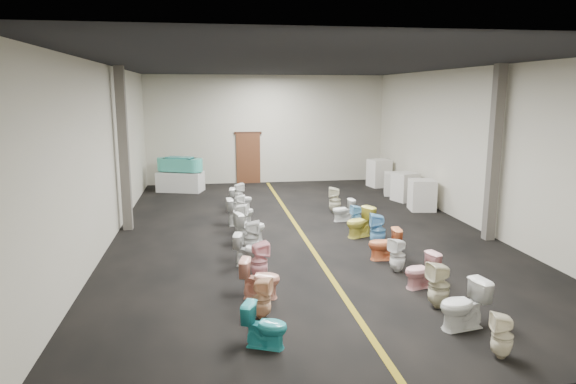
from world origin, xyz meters
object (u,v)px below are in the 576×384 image
toilet_left_4 (250,250)px  toilet_right_9 (343,210)px  toilet_right_0 (502,336)px  toilet_left_5 (252,237)px  toilet_left_0 (265,326)px  toilet_left_1 (262,298)px  toilet_left_10 (241,199)px  display_table (180,182)px  appliance_crate_a (422,195)px  toilet_left_8 (240,212)px  toilet_right_7 (360,222)px  toilet_left_2 (260,278)px  toilet_left_7 (241,219)px  toilet_right_2 (439,285)px  toilet_right_6 (378,230)px  toilet_left_9 (240,206)px  toilet_left_3 (259,261)px  appliance_crate_d (379,173)px  toilet_right_8 (357,217)px  toilet_left_6 (250,227)px  toilet_right_1 (463,305)px  bathtub (180,164)px  appliance_crate_c (394,184)px  toilet_right_5 (384,244)px  toilet_right_4 (398,255)px  toilet_right_3 (421,271)px  appliance_crate_b (405,187)px  toilet_left_11 (238,194)px  toilet_right_10 (335,200)px

toilet_left_4 → toilet_right_9: (3.08, 3.56, -0.03)m
toilet_right_0 → toilet_left_5: bearing=-137.0°
toilet_left_0 → toilet_left_1: 1.02m
toilet_left_10 → toilet_right_9: (2.93, -1.91, -0.03)m
display_table → appliance_crate_a: (7.96, -4.51, 0.12)m
toilet_left_8 → toilet_right_7: bearing=-121.2°
toilet_left_2 → toilet_right_7: (3.04, 3.70, 0.02)m
toilet_left_7 → toilet_right_7: (3.11, -0.85, -0.01)m
toilet_right_2 → toilet_right_6: 3.70m
toilet_left_9 → toilet_left_3: bearing=-179.6°
appliance_crate_d → toilet_left_3: appliance_crate_d is taller
toilet_left_10 → toilet_left_8: bearing=-176.3°
toilet_right_8 → toilet_left_6: bearing=-80.7°
toilet_right_9 → toilet_right_6: bearing=-0.2°
toilet_right_1 → bathtub: bearing=-168.3°
appliance_crate_c → toilet_right_5: size_ratio=1.13×
toilet_left_5 → toilet_left_2: bearing=-174.0°
toilet_right_1 → toilet_right_4: bearing=171.4°
toilet_right_0 → toilet_right_8: size_ratio=1.00×
toilet_left_1 → toilet_left_7: bearing=22.2°
appliance_crate_c → toilet_left_9: 6.46m
display_table → toilet_right_8: 8.28m
toilet_right_0 → toilet_right_1: 0.98m
toilet_right_4 → toilet_right_3: bearing=-15.5°
toilet_right_1 → toilet_right_4: (-0.08, 2.74, -0.04)m
bathtub → toilet_left_1: 12.04m
bathtub → toilet_left_3: bearing=-54.0°
toilet_left_6 → toilet_right_8: size_ratio=1.16×
toilet_left_5 → toilet_left_6: bearing=4.4°
appliance_crate_b → appliance_crate_c: (0.00, 1.06, -0.08)m
toilet_right_5 → toilet_left_10: bearing=-148.2°
toilet_left_11 → toilet_left_4: bearing=162.5°
toilet_right_4 → toilet_left_4: bearing=-129.8°
appliance_crate_d → toilet_right_4: appliance_crate_d is taller
toilet_left_0 → toilet_right_6: 5.73m
appliance_crate_d → toilet_right_10: bearing=-124.3°
toilet_left_7 → toilet_right_3: size_ratio=1.17×
toilet_left_7 → toilet_left_1: bearing=-162.2°
toilet_left_0 → toilet_left_9: bearing=22.2°
toilet_right_0 → toilet_right_9: size_ratio=1.03×
toilet_right_5 → toilet_left_2: bearing=-55.9°
appliance_crate_c → toilet_left_5: bearing=-133.1°
toilet_right_6 → toilet_left_2: bearing=-37.5°
toilet_left_9 → toilet_right_2: bearing=-157.5°
toilet_left_9 → toilet_right_8: size_ratio=1.01×
appliance_crate_c → toilet_left_2: 10.77m
appliance_crate_d → toilet_left_0: bearing=-115.7°
toilet_left_9 → toilet_right_7: 4.09m
toilet_left_10 → toilet_right_2: (2.99, -8.28, 0.05)m
toilet_left_5 → toilet_left_7: toilet_left_7 is taller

